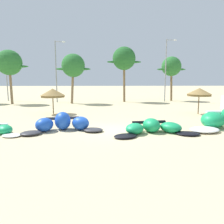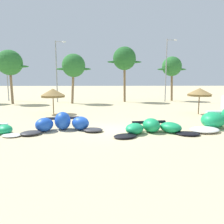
% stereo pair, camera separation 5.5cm
% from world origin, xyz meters
% --- Properties ---
extents(ground_plane, '(260.00, 260.00, 0.00)m').
position_xyz_m(ground_plane, '(0.00, 0.00, 0.00)').
color(ground_plane, beige).
extents(kite_left, '(5.58, 3.07, 1.28)m').
position_xyz_m(kite_left, '(-3.57, 0.01, 0.49)').
color(kite_left, '#333338').
rests_on(kite_left, ground).
extents(kite_left_of_center, '(5.88, 3.03, 0.94)m').
position_xyz_m(kite_left_of_center, '(2.55, -1.01, 0.36)').
color(kite_left_of_center, black).
rests_on(kite_left_of_center, ground).
extents(beach_umbrella_near_van, '(2.52, 2.52, 2.66)m').
position_xyz_m(beach_umbrella_near_van, '(-5.91, 7.78, 2.20)').
color(beach_umbrella_near_van, brown).
rests_on(beach_umbrella_near_van, ground).
extents(beach_umbrella_middle, '(2.48, 2.48, 2.72)m').
position_xyz_m(beach_umbrella_middle, '(9.18, 6.91, 2.30)').
color(beach_umbrella_middle, brown).
rests_on(beach_umbrella_middle, ground).
extents(palm_left, '(5.51, 3.68, 7.92)m').
position_xyz_m(palm_left, '(-14.33, 18.10, 6.02)').
color(palm_left, '#7F6647').
rests_on(palm_left, ground).
extents(palm_left_of_gap, '(5.20, 3.47, 7.44)m').
position_xyz_m(palm_left_of_gap, '(-5.07, 18.33, 5.65)').
color(palm_left_of_gap, '#7F6647').
rests_on(palm_left_of_gap, ground).
extents(palm_center_left, '(5.56, 3.71, 8.85)m').
position_xyz_m(palm_center_left, '(2.79, 20.66, 6.93)').
color(palm_center_left, brown).
rests_on(palm_center_left, ground).
extents(palm_center_right, '(4.95, 3.30, 7.53)m').
position_xyz_m(palm_center_right, '(11.06, 22.22, 5.80)').
color(palm_center_right, brown).
rests_on(palm_center_right, ground).
extents(lamppost_west, '(2.03, 0.24, 8.19)m').
position_xyz_m(lamppost_west, '(-16.87, 23.45, 4.65)').
color(lamppost_west, gray).
rests_on(lamppost_west, ground).
extents(lamppost_west_center, '(1.69, 0.24, 9.62)m').
position_xyz_m(lamppost_west_center, '(-7.91, 20.36, 5.34)').
color(lamppost_west_center, gray).
rests_on(lamppost_west_center, ground).
extents(lamppost_east_center, '(1.75, 0.24, 10.15)m').
position_xyz_m(lamppost_east_center, '(9.84, 20.97, 5.61)').
color(lamppost_east_center, gray).
rests_on(lamppost_east_center, ground).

